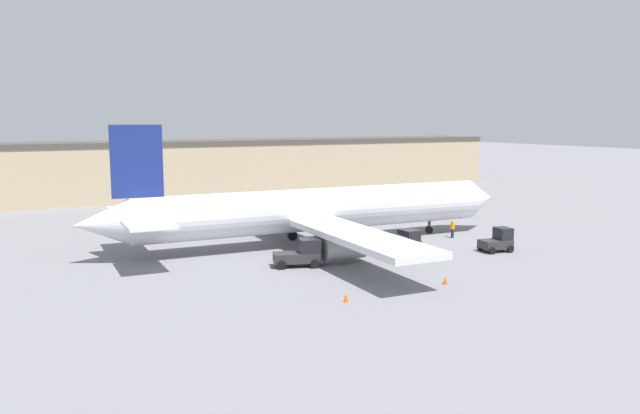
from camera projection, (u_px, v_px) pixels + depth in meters
ground_plane at (320, 243)px, 56.73m from camera, size 400.00×400.00×0.00m
terminal_building at (255, 166)px, 96.91m from camera, size 82.49×10.50×8.19m
airplane at (310, 211)px, 55.89m from camera, size 40.80×37.45×10.79m
ground_crew_worker at (453, 228)px, 59.31m from camera, size 0.39×0.39×1.76m
baggage_tug at (301, 254)px, 47.71m from camera, size 3.92×2.80×2.13m
belt_loader_truck at (403, 242)px, 52.80m from camera, size 3.13×2.23×1.95m
pushback_tug at (498, 241)px, 53.19m from camera, size 2.82×2.22×2.03m
safety_cone_near at (445, 280)px, 42.57m from camera, size 0.36×0.36×0.55m
safety_cone_far at (346, 298)px, 38.41m from camera, size 0.36×0.36×0.55m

